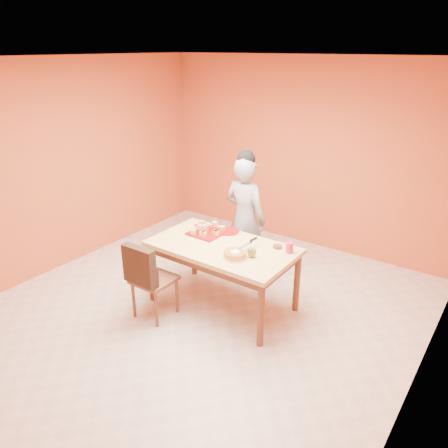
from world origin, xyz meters
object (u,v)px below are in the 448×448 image
Objects in this scene: pastry_platter at (207,233)px; red_dinner_plate at (228,231)px; magenta_glass at (289,248)px; checker_tin at (278,247)px; egg_ornament at (252,252)px; sponge_cake at (235,254)px; dining_chair at (153,278)px; person at (245,219)px; dining_table at (223,253)px.

pastry_platter is 1.40× the size of red_dinner_plate.
magenta_glass is 1.14× the size of checker_tin.
egg_ornament is 0.42m from magenta_glass.
red_dinner_plate is 0.68m from sponge_cake.
magenta_glass reaches higher than checker_tin.
dining_chair is at bearing -137.97° from checker_tin.
person is 1.02m from sponge_cake.
egg_ornament is at bearing -107.33° from checker_tin.
red_dinner_plate is at bearing 47.85° from pastry_platter.
egg_ornament reaches higher than red_dinner_plate.
red_dinner_plate is at bearing 116.00° from dining_table.
magenta_glass is (0.27, 0.33, -0.01)m from egg_ornament.
pastry_platter is at bearing -132.15° from red_dinner_plate.
magenta_glass reaches higher than dining_table.
egg_ornament is at bearing 39.23° from sponge_cake.
egg_ornament is at bearing -7.66° from dining_table.
magenta_glass is at bearing 47.27° from sponge_cake.
person is 12.84× the size of egg_ornament.
dining_table is 0.61m from checker_tin.
checker_tin is at bearing 72.35° from egg_ornament.
dining_table is 14.22× the size of magenta_glass.
dining_chair is at bearing -148.57° from egg_ornament.
egg_ornament is (0.41, -0.06, 0.16)m from dining_table.
red_dinner_plate is 0.70m from checker_tin.
pastry_platter is 3.30× the size of magenta_glass.
person is at bearing 147.86° from checker_tin.
red_dinner_plate is 1.11× the size of sponge_cake.
egg_ornament is 0.37m from checker_tin.
egg_ornament is 1.10× the size of magenta_glass.
dining_chair is at bearing -100.92° from pastry_platter.
egg_ornament is at bearing 129.91° from person.
checker_tin is (0.52, 0.30, 0.11)m from dining_table.
dining_chair is 9.22× the size of checker_tin.
checker_tin is at bearing 169.33° from magenta_glass.
dining_chair is 0.95m from sponge_cake.
checker_tin is (0.69, -0.05, 0.01)m from red_dinner_plate.
checker_tin is (0.71, -0.45, -0.02)m from person.
sponge_cake reaches higher than checker_tin.
dining_table is 0.81m from dining_chair.
dining_chair reaches higher than egg_ornament.
person is 16.07× the size of checker_tin.
magenta_glass is (0.85, -0.08, 0.05)m from red_dinner_plate.
dining_chair is at bearing -149.71° from sponge_cake.
egg_ornament reaches higher than pastry_platter.
dining_chair is 2.45× the size of pastry_platter.
sponge_cake is at bearing -132.73° from magenta_glass.
sponge_cake is at bearing -49.00° from red_dinner_plate.
dining_table is at bearing -25.49° from pastry_platter.
dining_chair is 1.12m from egg_ornament.
red_dinner_plate is (-0.17, 0.35, 0.10)m from dining_table.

